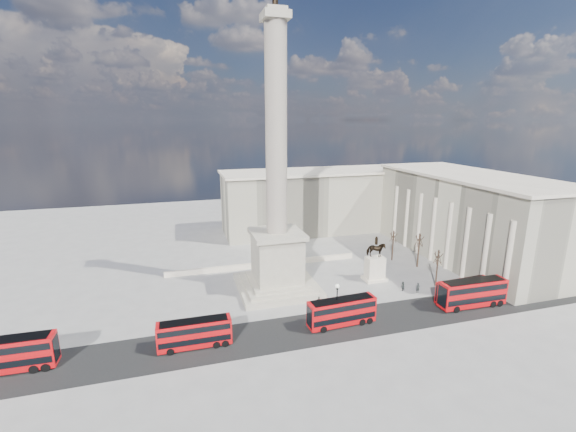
{
  "coord_description": "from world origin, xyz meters",
  "views": [
    {
      "loc": [
        -16.08,
        -57.87,
        29.85
      ],
      "look_at": [
        0.6,
        0.01,
        14.81
      ],
      "focal_mm": 24.0,
      "sensor_mm": 36.0,
      "label": 1
    }
  ],
  "objects_px": {
    "pedestrian_standing": "(403,286)",
    "pedestrian_crossing": "(319,302)",
    "pedestrian_walking": "(418,288)",
    "red_bus_e": "(7,355)",
    "red_bus_b": "(342,312)",
    "red_bus_d": "(473,293)",
    "red_bus_a": "(195,333)",
    "red_bus_c": "(464,291)",
    "equestrian_statue": "(375,265)",
    "victorian_lamp": "(337,302)",
    "nelsons_column": "(277,220)"
  },
  "relations": [
    {
      "from": "pedestrian_standing",
      "to": "red_bus_e",
      "type": "bearing_deg",
      "value": -8.24
    },
    {
      "from": "red_bus_a",
      "to": "red_bus_c",
      "type": "height_order",
      "value": "red_bus_c"
    },
    {
      "from": "red_bus_b",
      "to": "red_bus_e",
      "type": "distance_m",
      "value": 43.44
    },
    {
      "from": "red_bus_b",
      "to": "equestrian_statue",
      "type": "distance_m",
      "value": 18.84
    },
    {
      "from": "red_bus_c",
      "to": "equestrian_statue",
      "type": "bearing_deg",
      "value": 124.71
    },
    {
      "from": "nelsons_column",
      "to": "red_bus_a",
      "type": "relative_size",
      "value": 5.11
    },
    {
      "from": "red_bus_e",
      "to": "victorian_lamp",
      "type": "xyz_separation_m",
      "value": [
        42.58,
        -1.04,
        1.62
      ]
    },
    {
      "from": "nelsons_column",
      "to": "red_bus_b",
      "type": "distance_m",
      "value": 19.5
    },
    {
      "from": "equestrian_statue",
      "to": "red_bus_a",
      "type": "bearing_deg",
      "value": -158.3
    },
    {
      "from": "nelsons_column",
      "to": "equestrian_statue",
      "type": "xyz_separation_m",
      "value": [
        18.89,
        -1.38,
        -9.85
      ]
    },
    {
      "from": "nelsons_column",
      "to": "pedestrian_walking",
      "type": "xyz_separation_m",
      "value": [
        23.64,
        -8.56,
        -12.01
      ]
    },
    {
      "from": "pedestrian_walking",
      "to": "red_bus_e",
      "type": "bearing_deg",
      "value": 176.15
    },
    {
      "from": "red_bus_b",
      "to": "pedestrian_walking",
      "type": "height_order",
      "value": "red_bus_b"
    },
    {
      "from": "red_bus_c",
      "to": "pedestrian_standing",
      "type": "relative_size",
      "value": 5.79
    },
    {
      "from": "red_bus_e",
      "to": "equestrian_statue",
      "type": "distance_m",
      "value": 57.68
    },
    {
      "from": "pedestrian_standing",
      "to": "pedestrian_crossing",
      "type": "distance_m",
      "value": 16.67
    },
    {
      "from": "nelsons_column",
      "to": "red_bus_a",
      "type": "height_order",
      "value": "nelsons_column"
    },
    {
      "from": "red_bus_b",
      "to": "pedestrian_walking",
      "type": "distance_m",
      "value": 18.82
    },
    {
      "from": "pedestrian_crossing",
      "to": "red_bus_b",
      "type": "bearing_deg",
      "value": 138.09
    },
    {
      "from": "red_bus_c",
      "to": "pedestrian_crossing",
      "type": "distance_m",
      "value": 24.48
    },
    {
      "from": "red_bus_d",
      "to": "pedestrian_standing",
      "type": "height_order",
      "value": "red_bus_d"
    },
    {
      "from": "red_bus_d",
      "to": "equestrian_statue",
      "type": "height_order",
      "value": "equestrian_statue"
    },
    {
      "from": "nelsons_column",
      "to": "pedestrian_standing",
      "type": "relative_size",
      "value": 28.92
    },
    {
      "from": "pedestrian_standing",
      "to": "pedestrian_crossing",
      "type": "xyz_separation_m",
      "value": [
        -16.59,
        -1.57,
        0.0
      ]
    },
    {
      "from": "red_bus_b",
      "to": "pedestrian_standing",
      "type": "bearing_deg",
      "value": 24.45
    },
    {
      "from": "red_bus_d",
      "to": "pedestrian_standing",
      "type": "xyz_separation_m",
      "value": [
        -7.57,
        8.5,
        -1.57
      ]
    },
    {
      "from": "nelsons_column",
      "to": "red_bus_e",
      "type": "distance_m",
      "value": 41.31
    },
    {
      "from": "red_bus_d",
      "to": "red_bus_b",
      "type": "bearing_deg",
      "value": -179.93
    },
    {
      "from": "red_bus_d",
      "to": "red_bus_c",
      "type": "bearing_deg",
      "value": 101.86
    },
    {
      "from": "equestrian_statue",
      "to": "pedestrian_walking",
      "type": "relative_size",
      "value": 4.81
    },
    {
      "from": "red_bus_c",
      "to": "pedestrian_standing",
      "type": "height_order",
      "value": "red_bus_c"
    },
    {
      "from": "red_bus_c",
      "to": "red_bus_d",
      "type": "bearing_deg",
      "value": -82.54
    },
    {
      "from": "pedestrian_walking",
      "to": "pedestrian_standing",
      "type": "distance_m",
      "value": 2.65
    },
    {
      "from": "pedestrian_walking",
      "to": "red_bus_a",
      "type": "bearing_deg",
      "value": -179.59
    },
    {
      "from": "red_bus_a",
      "to": "victorian_lamp",
      "type": "relative_size",
      "value": 1.47
    },
    {
      "from": "red_bus_a",
      "to": "pedestrian_standing",
      "type": "bearing_deg",
      "value": 12.46
    },
    {
      "from": "equestrian_statue",
      "to": "pedestrian_crossing",
      "type": "relative_size",
      "value": 5.05
    },
    {
      "from": "red_bus_b",
      "to": "red_bus_d",
      "type": "bearing_deg",
      "value": -4.27
    },
    {
      "from": "red_bus_b",
      "to": "pedestrian_standing",
      "type": "height_order",
      "value": "red_bus_b"
    },
    {
      "from": "red_bus_b",
      "to": "equestrian_statue",
      "type": "relative_size",
      "value": 1.2
    },
    {
      "from": "red_bus_e",
      "to": "victorian_lamp",
      "type": "height_order",
      "value": "victorian_lamp"
    },
    {
      "from": "red_bus_a",
      "to": "equestrian_statue",
      "type": "relative_size",
      "value": 1.12
    },
    {
      "from": "pedestrian_crossing",
      "to": "red_bus_a",
      "type": "bearing_deg",
      "value": 55.0
    },
    {
      "from": "red_bus_e",
      "to": "pedestrian_standing",
      "type": "height_order",
      "value": "red_bus_e"
    },
    {
      "from": "victorian_lamp",
      "to": "equestrian_statue",
      "type": "bearing_deg",
      "value": 44.94
    },
    {
      "from": "equestrian_statue",
      "to": "pedestrian_walking",
      "type": "bearing_deg",
      "value": -56.56
    },
    {
      "from": "red_bus_a",
      "to": "red_bus_e",
      "type": "xyz_separation_m",
      "value": [
        -22.12,
        0.97,
        0.23
      ]
    },
    {
      "from": "victorian_lamp",
      "to": "red_bus_a",
      "type": "bearing_deg",
      "value": 179.8
    },
    {
      "from": "red_bus_b",
      "to": "red_bus_d",
      "type": "distance_m",
      "value": 22.97
    },
    {
      "from": "red_bus_a",
      "to": "nelsons_column",
      "type": "bearing_deg",
      "value": 44.78
    }
  ]
}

